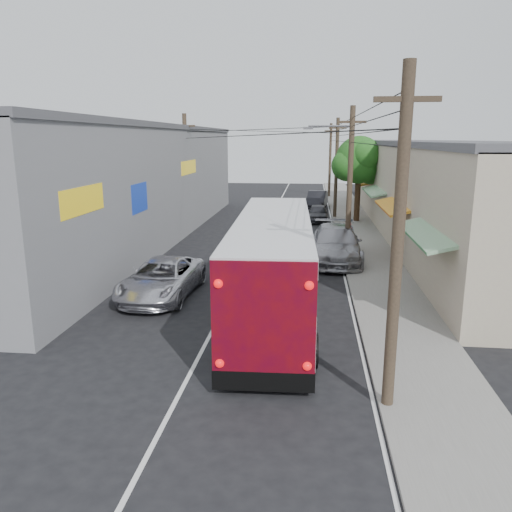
{
  "coord_description": "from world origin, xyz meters",
  "views": [
    {
      "loc": [
        3.24,
        -13.27,
        6.39
      ],
      "look_at": [
        0.97,
        7.16,
        1.54
      ],
      "focal_mm": 35.0,
      "sensor_mm": 36.0,
      "label": 1
    }
  ],
  "objects": [
    {
      "name": "ground",
      "position": [
        0.0,
        0.0,
        0.0
      ],
      "size": [
        120.0,
        120.0,
        0.0
      ],
      "primitive_type": "plane",
      "color": "black",
      "rests_on": "ground"
    },
    {
      "name": "sidewalk",
      "position": [
        6.5,
        20.0,
        0.06
      ],
      "size": [
        3.0,
        80.0,
        0.12
      ],
      "primitive_type": "cube",
      "color": "slate",
      "rests_on": "ground"
    },
    {
      "name": "building_right",
      "position": [
        10.99,
        22.0,
        3.15
      ],
      "size": [
        7.09,
        40.0,
        6.25
      ],
      "color": "#B09E8B",
      "rests_on": "ground"
    },
    {
      "name": "building_left",
      "position": [
        -8.5,
        18.0,
        3.65
      ],
      "size": [
        7.2,
        36.0,
        7.25
      ],
      "color": "slate",
      "rests_on": "ground"
    },
    {
      "name": "utility_poles",
      "position": [
        3.13,
        20.33,
        4.13
      ],
      "size": [
        11.8,
        45.28,
        8.0
      ],
      "color": "#473828",
      "rests_on": "ground"
    },
    {
      "name": "street_tree",
      "position": [
        6.87,
        26.02,
        4.67
      ],
      "size": [
        4.4,
        4.0,
        6.6
      ],
      "color": "#3F2B19",
      "rests_on": "ground"
    },
    {
      "name": "coach_bus",
      "position": [
        1.91,
        4.44,
        1.88
      ],
      "size": [
        3.28,
        12.66,
        3.62
      ],
      "rotation": [
        0.0,
        0.0,
        0.04
      ],
      "color": "silver",
      "rests_on": "ground"
    },
    {
      "name": "jeepney",
      "position": [
        -2.8,
        5.96,
        0.77
      ],
      "size": [
        2.76,
        5.62,
        1.53
      ],
      "primitive_type": "imported",
      "rotation": [
        0.0,
        0.0,
        -0.04
      ],
      "color": "silver",
      "rests_on": "ground"
    },
    {
      "name": "parked_suv",
      "position": [
        4.6,
        13.0,
        0.93
      ],
      "size": [
        2.64,
        6.43,
        1.86
      ],
      "primitive_type": "imported",
      "rotation": [
        0.0,
        0.0,
        -0.0
      ],
      "color": "#929299",
      "rests_on": "ground"
    },
    {
      "name": "parked_car_mid",
      "position": [
        3.8,
        26.0,
        0.67
      ],
      "size": [
        1.63,
        3.93,
        1.33
      ],
      "primitive_type": "imported",
      "rotation": [
        0.0,
        0.0,
        -0.01
      ],
      "color": "#2A2B30",
      "rests_on": "ground"
    },
    {
      "name": "parked_car_far",
      "position": [
        3.8,
        33.98,
        0.79
      ],
      "size": [
        2.16,
        4.94,
        1.58
      ],
      "primitive_type": "imported",
      "rotation": [
        0.0,
        0.0,
        -0.1
      ],
      "color": "black",
      "rests_on": "ground"
    },
    {
      "name": "pedestrian_near",
      "position": [
        5.4,
        15.27,
        0.96
      ],
      "size": [
        0.63,
        0.43,
        1.67
      ],
      "primitive_type": "imported",
      "rotation": [
        0.0,
        0.0,
        3.1
      ],
      "color": "#D57088",
      "rests_on": "sidewalk"
    },
    {
      "name": "pedestrian_far",
      "position": [
        5.4,
        15.73,
        1.01
      ],
      "size": [
        1.0,
        0.85,
        1.78
      ],
      "primitive_type": "imported",
      "rotation": [
        0.0,
        0.0,
        2.92
      ],
      "color": "#7E98B8",
      "rests_on": "sidewalk"
    }
  ]
}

